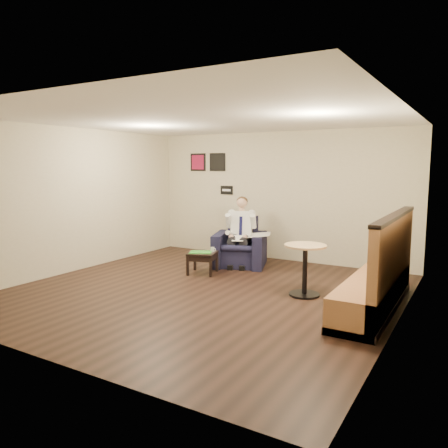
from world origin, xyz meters
The scene contains 19 objects.
ground centered at (0.00, 0.00, 0.00)m, with size 6.00×6.00×0.00m, color black.
wall_back centered at (0.00, 3.00, 1.40)m, with size 6.00×0.02×2.80m, color beige.
wall_front centered at (0.00, -3.00, 1.40)m, with size 6.00×0.02×2.80m, color beige.
wall_left centered at (-3.00, 0.00, 1.40)m, with size 0.02×6.00×2.80m, color beige.
wall_right centered at (3.00, 0.00, 1.40)m, with size 0.02×6.00×2.80m, color beige.
ceiling centered at (0.00, 0.00, 2.80)m, with size 6.00×6.00×0.02m, color white.
seating_sign centered at (-1.30, 2.98, 1.50)m, with size 0.32×0.02×0.20m, color black.
art_print_left centered at (-2.10, 2.98, 2.15)m, with size 0.42×0.03×0.42m, color #9C133A.
art_print_right centered at (-1.55, 2.98, 2.15)m, with size 0.42×0.03×0.42m, color black.
armchair centered at (-0.41, 2.00, 0.50)m, with size 1.03×1.03×0.99m, color black.
seated_man centered at (-0.37, 1.88, 0.68)m, with size 0.65×0.97×1.36m, color silver, non-canonical shape.
lap_papers centered at (-0.33, 1.78, 0.61)m, with size 0.23×0.32×0.01m, color white.
newspaper centered at (0.02, 2.04, 0.68)m, with size 0.43×0.54×0.01m, color silver.
side_table centered at (-0.69, 1.02, 0.21)m, with size 0.51×0.51×0.42m, color black.
green_folder centered at (-0.71, 1.00, 0.42)m, with size 0.42×0.30×0.01m, color green.
coffee_mug centered at (-0.57, 1.17, 0.46)m, with size 0.08×0.08×0.09m, color white.
smartphone centered at (-0.69, 1.18, 0.42)m, with size 0.13×0.06×0.01m, color black.
banquette centered at (2.59, 0.52, 0.69)m, with size 0.64×2.69×1.38m, color #9C643C.
cafe_table centered at (1.51, 0.64, 0.41)m, with size 0.67×0.67×0.83m, color tan.
Camera 1 is at (3.85, -5.85, 2.06)m, focal length 35.00 mm.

